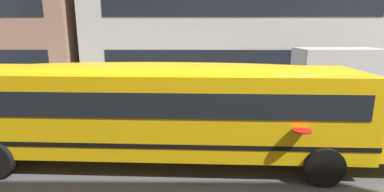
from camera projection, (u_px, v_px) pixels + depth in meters
The scene contains 5 objects.
ground_plane at pixel (137, 141), 9.97m from camera, with size 400.00×400.00×0.00m, color #4C4C4F.
sidewalk_far at pixel (163, 91), 18.11m from camera, with size 120.00×3.00×0.01m, color gray.
lane_centreline at pixel (137, 141), 9.97m from camera, with size 110.00×0.16×0.01m, color silver.
school_bus at pixel (170, 104), 8.15m from camera, with size 12.86×3.33×2.86m.
box_truck at pixel (352, 73), 15.21m from camera, with size 6.08×2.56×2.82m.
Camera 1 is at (1.97, -9.35, 3.76)m, focal length 26.97 mm.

